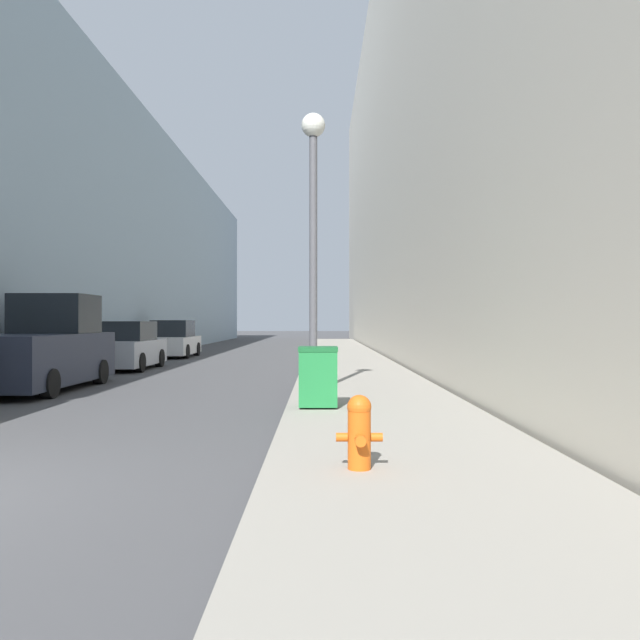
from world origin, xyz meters
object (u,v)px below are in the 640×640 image
object	(u,v)px
fire_hydrant	(362,430)
lamppost	(316,215)
trash_bin	(321,376)
parked_sedan_far	(176,340)
pickup_truck	(47,350)
parked_sedan_near	(129,347)

from	to	relation	value
fire_hydrant	lamppost	distance (m)	7.77
trash_bin	parked_sedan_far	world-z (taller)	parked_sedan_far
pickup_truck	parked_sedan_near	bearing A→B (deg)	89.97
parked_sedan_far	parked_sedan_near	bearing A→B (deg)	-89.36
pickup_truck	parked_sedan_near	world-z (taller)	pickup_truck
pickup_truck	parked_sedan_far	bearing A→B (deg)	90.33
pickup_truck	parked_sedan_far	world-z (taller)	pickup_truck
lamppost	pickup_truck	world-z (taller)	lamppost
fire_hydrant	lamppost	world-z (taller)	lamppost
fire_hydrant	trash_bin	distance (m)	4.62
fire_hydrant	parked_sedan_far	world-z (taller)	parked_sedan_far
pickup_truck	lamppost	bearing A→B (deg)	-14.45
fire_hydrant	trash_bin	xyz separation A→B (m)	(-0.44, 4.60, 0.15)
parked_sedan_near	parked_sedan_far	size ratio (longest dim) A/B	1.03
trash_bin	fire_hydrant	bearing A→B (deg)	-84.56
lamppost	parked_sedan_near	bearing A→B (deg)	129.16
lamppost	parked_sedan_near	world-z (taller)	lamppost
parked_sedan_far	pickup_truck	bearing A→B (deg)	-89.67
lamppost	parked_sedan_near	size ratio (longest dim) A/B	1.46
trash_bin	lamppost	world-z (taller)	lamppost
pickup_truck	parked_sedan_near	xyz separation A→B (m)	(0.00, 6.36, -0.20)
fire_hydrant	pickup_truck	distance (m)	11.21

